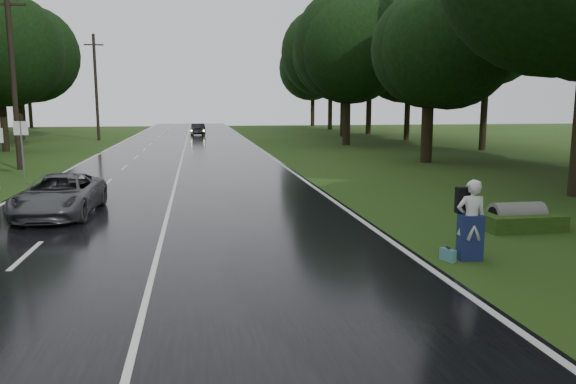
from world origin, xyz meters
The scene contains 18 objects.
ground centered at (0.00, 0.00, 0.00)m, with size 160.00×160.00×0.00m, color #284414.
road centered at (0.00, 20.00, 0.02)m, with size 12.00×140.00×0.04m, color black.
lane_center centered at (0.00, 20.00, 0.04)m, with size 0.12×140.00×0.01m, color silver.
grey_car centered at (-3.32, 6.75, 0.68)m, with size 2.13×4.61×1.28m, color #47494C.
far_car centered at (1.10, 51.34, 0.71)m, with size 1.41×4.04×1.33m, color black.
hitchhiker centered at (7.03, 0.11, 0.86)m, with size 0.71×0.65×1.84m.
suitcase centered at (6.49, 0.05, 0.14)m, with size 0.11×0.40×0.28m, color teal.
culvert centered at (9.94, 2.89, 0.00)m, with size 0.74×0.74×1.49m, color slate.
utility_pole_mid centered at (-8.50, 20.30, 0.00)m, with size 1.80×0.28×9.56m, color black, non-canonical shape.
utility_pole_far centered at (-8.50, 45.05, 0.00)m, with size 1.80×0.28×10.12m, color black, non-canonical shape.
road_sign_a centered at (-7.20, 13.10, 0.00)m, with size 0.61×0.10×2.53m, color white, non-canonical shape.
road_sign_b centered at (-7.20, 16.51, 0.00)m, with size 0.65×0.10×2.70m, color white, non-canonical shape.
tree_left_e centered at (-13.13, 32.74, 0.00)m, with size 8.30×8.30×12.97m, color black, non-canonical shape.
tree_left_f centered at (-16.21, 46.94, 0.00)m, with size 9.23×9.23×14.42m, color black, non-canonical shape.
tree_right_c centered at (15.33, 7.59, 0.00)m, with size 10.63×10.63×16.61m, color black, non-canonical shape.
tree_right_d centered at (14.74, 20.30, 0.00)m, with size 7.86×7.86×12.29m, color black, non-canonical shape.
tree_right_e centered at (13.75, 34.91, 0.00)m, with size 9.10×9.10×14.22m, color black, non-canonical shape.
tree_right_f centered at (16.81, 47.34, 0.00)m, with size 9.85×9.85×15.39m, color black, non-canonical shape.
Camera 1 is at (0.97, -11.15, 3.50)m, focal length 34.19 mm.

